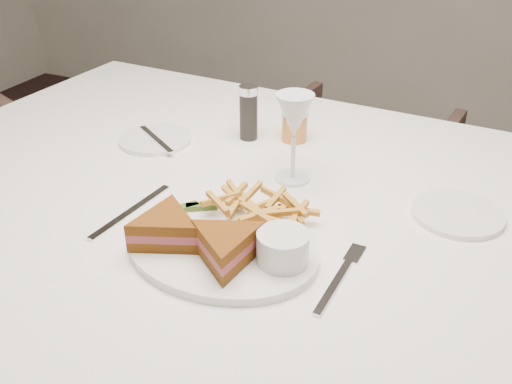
% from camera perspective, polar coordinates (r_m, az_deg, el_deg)
% --- Properties ---
extents(table, '(1.69, 1.18, 0.75)m').
position_cam_1_polar(table, '(1.28, 0.96, -15.62)').
color(table, white).
rests_on(table, ground).
extents(chair_far, '(0.66, 0.63, 0.62)m').
position_cam_1_polar(chair_far, '(2.05, 9.39, 1.10)').
color(chair_far, '#4E3730').
rests_on(chair_far, ground).
extents(table_setting, '(0.82, 0.65, 0.18)m').
position_cam_1_polar(table_setting, '(0.98, -0.82, -0.94)').
color(table_setting, white).
rests_on(table_setting, table).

